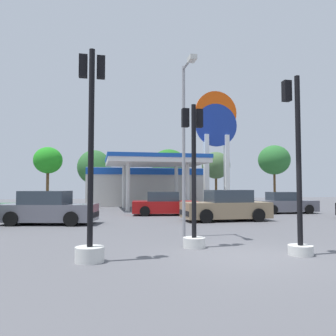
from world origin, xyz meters
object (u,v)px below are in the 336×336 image
object	(u,v)px
traffic_signal_2	(298,192)
tree_3	(169,164)
car_4	(285,204)
corner_streetlamp	(185,131)
traffic_signal_0	(194,191)
tree_5	(274,160)
car_2	(48,209)
car_5	(165,205)
tree_2	(94,167)
tree_1	(48,161)
station_pole_sign	(216,134)
tree_4	(216,165)
car_0	(226,207)
traffic_signal_1	(91,186)

from	to	relation	value
traffic_signal_2	tree_3	size ratio (longest dim) A/B	0.81
car_4	corner_streetlamp	bearing A→B (deg)	-135.18
traffic_signal_0	tree_5	size ratio (longest dim) A/B	0.63
car_2	car_5	bearing A→B (deg)	31.75
tree_2	tree_1	bearing A→B (deg)	-178.81
car_4	corner_streetlamp	world-z (taller)	corner_streetlamp
station_pole_sign	tree_5	bearing A→B (deg)	36.91
tree_2	tree_5	world-z (taller)	tree_5
tree_4	tree_1	bearing A→B (deg)	-174.79
car_4	traffic_signal_0	size ratio (longest dim) A/B	0.97
tree_3	tree_4	distance (m)	6.13
car_5	tree_2	world-z (taller)	tree_2
car_4	tree_3	bearing A→B (deg)	107.02
car_0	car_2	distance (m)	9.12
tree_2	traffic_signal_0	bearing A→B (deg)	-83.24
car_2	car_4	world-z (taller)	car_2
tree_5	car_2	bearing A→B (deg)	-139.13
traffic_signal_0	tree_1	distance (m)	28.14
corner_streetlamp	tree_4	bearing A→B (deg)	68.05
traffic_signal_0	corner_streetlamp	world-z (taller)	corner_streetlamp
car_2	tree_1	xyz separation A→B (m)	(-2.67, 19.29, 3.78)
tree_2	corner_streetlamp	xyz separation A→B (m)	(3.46, -24.97, -0.03)
car_0	station_pole_sign	bearing A→B (deg)	72.24
car_0	car_4	world-z (taller)	car_0
station_pole_sign	tree_1	size ratio (longest dim) A/B	1.83
station_pole_sign	car_4	size ratio (longest dim) A/B	2.57
car_2	corner_streetlamp	bearing A→B (deg)	-45.64
station_pole_sign	tree_4	size ratio (longest dim) A/B	1.81
traffic_signal_0	tree_3	world-z (taller)	tree_3
tree_2	tree_3	xyz separation A→B (m)	(8.17, 0.38, 0.51)
tree_1	tree_2	distance (m)	4.71
traffic_signal_0	tree_2	size ratio (longest dim) A/B	0.76
car_0	traffic_signal_2	world-z (taller)	traffic_signal_2
car_2	traffic_signal_1	world-z (taller)	traffic_signal_1
car_4	car_5	distance (m)	8.41
car_0	car_5	bearing A→B (deg)	120.66
tree_2	car_5	bearing A→B (deg)	-73.25
car_5	tree_4	world-z (taller)	tree_4
station_pole_sign	tree_2	distance (m)	13.43
station_pole_sign	car_5	world-z (taller)	station_pole_sign
car_0	car_4	bearing A→B (deg)	34.71
car_4	tree_2	size ratio (longest dim) A/B	0.74
traffic_signal_0	tree_3	xyz separation A→B (m)	(4.97, 27.34, 2.72)
car_0	car_2	world-z (taller)	car_0
tree_3	corner_streetlamp	distance (m)	25.79
station_pole_sign	tree_3	size ratio (longest dim) A/B	1.80
traffic_signal_2	corner_streetlamp	world-z (taller)	corner_streetlamp
tree_5	traffic_signal_1	bearing A→B (deg)	-125.96
tree_1	tree_4	xyz separation A→B (m)	(18.83, 1.72, -0.16)
traffic_signal_1	traffic_signal_2	xyz separation A→B (m)	(5.45, -0.30, -0.14)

